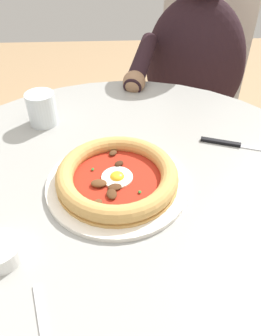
{
  "coord_description": "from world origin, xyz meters",
  "views": [
    {
      "loc": [
        0.48,
        -0.02,
        1.19
      ],
      "look_at": [
        -0.02,
        0.01,
        0.76
      ],
      "focal_mm": 34.62,
      "sensor_mm": 36.0,
      "label": 1
    }
  ],
  "objects_px": {
    "dining_table": "(127,233)",
    "diner_person": "(187,111)",
    "ramekin_capers": "(0,251)",
    "cafe_chair_diner": "(195,91)",
    "water_glass": "(42,110)",
    "steak_knife": "(233,144)",
    "pizza_on_plate": "(117,178)"
  },
  "relations": [
    {
      "from": "dining_table",
      "to": "diner_person",
      "type": "bearing_deg",
      "value": 157.72
    },
    {
      "from": "dining_table",
      "to": "pizza_on_plate",
      "type": "xyz_separation_m",
      "value": [
        -0.01,
        -0.02,
        0.17
      ]
    },
    {
      "from": "pizza_on_plate",
      "to": "diner_person",
      "type": "xyz_separation_m",
      "value": [
        -0.67,
        0.29,
        -0.25
      ]
    },
    {
      "from": "ramekin_capers",
      "to": "cafe_chair_diner",
      "type": "bearing_deg",
      "value": 150.59
    },
    {
      "from": "diner_person",
      "to": "ramekin_capers",
      "type": "bearing_deg",
      "value": -30.39
    },
    {
      "from": "water_glass",
      "to": "cafe_chair_diner",
      "type": "bearing_deg",
      "value": 136.02
    },
    {
      "from": "ramekin_capers",
      "to": "water_glass",
      "type": "bearing_deg",
      "value": 178.93
    },
    {
      "from": "steak_knife",
      "to": "ramekin_capers",
      "type": "xyz_separation_m",
      "value": [
        0.29,
        -0.47,
        0.01
      ]
    },
    {
      "from": "steak_knife",
      "to": "water_glass",
      "type": "bearing_deg",
      "value": -104.85
    },
    {
      "from": "dining_table",
      "to": "diner_person",
      "type": "height_order",
      "value": "diner_person"
    },
    {
      "from": "steak_knife",
      "to": "cafe_chair_diner",
      "type": "height_order",
      "value": "cafe_chair_diner"
    },
    {
      "from": "ramekin_capers",
      "to": "diner_person",
      "type": "xyz_separation_m",
      "value": [
        -0.83,
        0.49,
        -0.24
      ]
    },
    {
      "from": "dining_table",
      "to": "pizza_on_plate",
      "type": "height_order",
      "value": "pizza_on_plate"
    },
    {
      "from": "cafe_chair_diner",
      "to": "dining_table",
      "type": "bearing_deg",
      "value": -22.41
    },
    {
      "from": "water_glass",
      "to": "ramekin_capers",
      "type": "distance_m",
      "value": 0.41
    },
    {
      "from": "cafe_chair_diner",
      "to": "pizza_on_plate",
      "type": "bearing_deg",
      "value": -23.65
    },
    {
      "from": "steak_knife",
      "to": "cafe_chair_diner",
      "type": "relative_size",
      "value": 0.24
    },
    {
      "from": "water_glass",
      "to": "ramekin_capers",
      "type": "height_order",
      "value": "water_glass"
    },
    {
      "from": "dining_table",
      "to": "steak_knife",
      "type": "bearing_deg",
      "value": 116.36
    },
    {
      "from": "pizza_on_plate",
      "to": "cafe_chair_diner",
      "type": "height_order",
      "value": "cafe_chair_diner"
    },
    {
      "from": "dining_table",
      "to": "cafe_chair_diner",
      "type": "bearing_deg",
      "value": 157.59
    },
    {
      "from": "dining_table",
      "to": "water_glass",
      "type": "height_order",
      "value": "water_glass"
    },
    {
      "from": "dining_table",
      "to": "cafe_chair_diner",
      "type": "distance_m",
      "value": 0.88
    },
    {
      "from": "diner_person",
      "to": "cafe_chair_diner",
      "type": "xyz_separation_m",
      "value": [
        -0.14,
        0.06,
        0.02
      ]
    },
    {
      "from": "pizza_on_plate",
      "to": "ramekin_capers",
      "type": "relative_size",
      "value": 3.99
    },
    {
      "from": "dining_table",
      "to": "steak_knife",
      "type": "xyz_separation_m",
      "value": [
        -0.13,
        0.26,
        0.15
      ]
    },
    {
      "from": "pizza_on_plate",
      "to": "water_glass",
      "type": "height_order",
      "value": "water_glass"
    },
    {
      "from": "pizza_on_plate",
      "to": "steak_knife",
      "type": "relative_size",
      "value": 1.38
    },
    {
      "from": "dining_table",
      "to": "ramekin_capers",
      "type": "xyz_separation_m",
      "value": [
        0.16,
        -0.21,
        0.17
      ]
    },
    {
      "from": "water_glass",
      "to": "ramekin_capers",
      "type": "relative_size",
      "value": 1.15
    },
    {
      "from": "dining_table",
      "to": "steak_knife",
      "type": "distance_m",
      "value": 0.33
    },
    {
      "from": "dining_table",
      "to": "steak_knife",
      "type": "relative_size",
      "value": 4.64
    }
  ]
}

